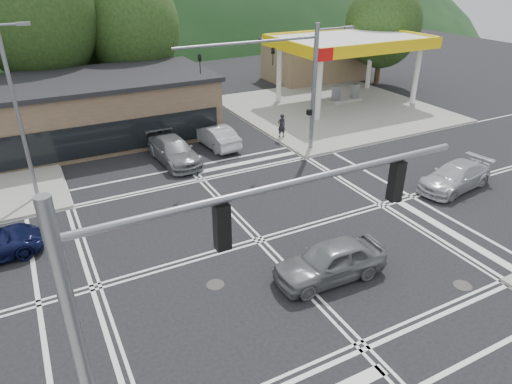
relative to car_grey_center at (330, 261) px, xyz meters
name	(u,v)px	position (x,y,z in m)	size (l,w,h in m)	color
ground	(259,240)	(-1.19, 3.66, -0.78)	(120.00, 120.00, 0.00)	black
sidewalk_ne	(333,109)	(13.81, 18.66, -0.71)	(16.00, 16.00, 0.15)	gray
gas_station_canopy	(350,44)	(15.80, 19.65, 4.26)	(12.32, 8.34, 5.75)	silver
convenience_store	(316,61)	(18.81, 28.66, 1.12)	(10.00, 6.00, 3.80)	#846B4F
commercial_row	(30,119)	(-9.19, 20.66, 1.22)	(24.00, 8.00, 4.00)	brown
hill_north	(50,23)	(-1.19, 93.66, -0.78)	(252.00, 126.00, 140.00)	black
tree_n_b	(35,13)	(-7.19, 27.66, 7.01)	(9.00, 9.00, 12.98)	#382619
tree_n_c	(132,26)	(-0.19, 27.66, 5.71)	(7.60, 7.60, 10.87)	#382619
tree_n_e	(84,15)	(-3.19, 31.66, 6.36)	(8.40, 8.40, 11.98)	#382619
tree_ne	(383,24)	(22.81, 23.66, 5.06)	(7.20, 7.20, 9.99)	#382619
streetlight_nw	(17,105)	(-9.63, 12.66, 4.27)	(2.50, 0.25, 9.00)	slate
signal_mast_ne	(297,75)	(5.75, 11.86, 4.29)	(11.65, 0.30, 8.00)	slate
signal_mast_sw	(170,304)	(-7.58, -4.54, 4.34)	(9.14, 0.28, 8.00)	slate
car_grey_center	(330,261)	(0.00, 0.00, 0.00)	(1.85, 4.59, 1.56)	slate
car_silver_east	(455,177)	(10.80, 3.36, -0.08)	(1.98, 4.86, 1.41)	#B0B2B7
car_queue_a	(216,136)	(1.66, 15.32, -0.05)	(1.56, 4.46, 1.47)	#ADB0B4
car_queue_b	(169,121)	(-0.19, 19.69, 0.00)	(1.85, 4.61, 1.57)	silver
car_northbound	(174,151)	(-1.69, 14.05, -0.03)	(2.09, 5.15, 1.49)	slate
pedestrian	(282,126)	(6.31, 14.50, 0.20)	(0.60, 0.40, 1.65)	black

